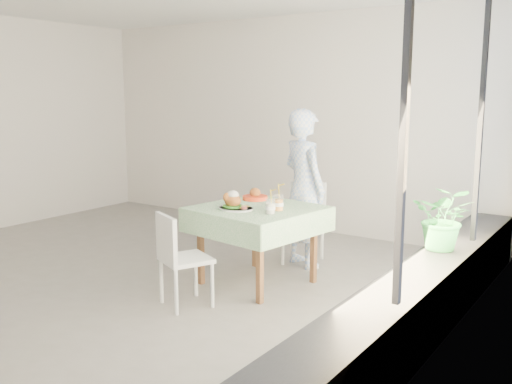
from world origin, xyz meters
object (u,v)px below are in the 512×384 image
Objects in this scene: juice_cup_orange at (278,203)px; potted_plant at (444,218)px; chair_far at (303,238)px; diner at (304,188)px; main_dish at (234,203)px; chair_near at (185,277)px; cafe_table at (257,236)px.

juice_cup_orange is 1.44m from potted_plant.
diner reaches higher than chair_far.
potted_plant reaches higher than main_dish.
chair_far is at bearing -36.44° from diner.
chair_far is 1.05× the size of chair_near.
main_dish is (-0.18, -0.97, -0.02)m from diner.
chair_far is at bearing 83.16° from main_dish.
diner is 0.98m from main_dish.
cafe_table is 0.43m from juice_cup_orange.
chair_near is at bearing 106.49° from diner.
juice_cup_orange is at bearing 26.46° from main_dish.
potted_plant is at bearing -168.60° from diner.
chair_near reaches higher than cafe_table.
diner is at bearing 102.92° from juice_cup_orange.
chair_far is 1.55× the size of potted_plant.
potted_plant reaches higher than chair_far.
chair_far is at bearing 89.38° from cafe_table.
chair_far is 1.20m from main_dish.
chair_near is 1.72m from diner.
potted_plant is at bearing 13.09° from cafe_table.
chair_near is at bearing -117.56° from juice_cup_orange.
chair_near is 0.84m from main_dish.
chair_far is 1.71m from chair_near.
cafe_table is 0.72× the size of diner.
cafe_table is 4.06× the size of juice_cup_orange.
diner is at bearing 79.27° from main_dish.
chair_far is 1.07m from juice_cup_orange.
potted_plant reaches higher than chair_near.
diner is (0.05, -0.10, 0.56)m from chair_far.
juice_cup_orange reaches higher than cafe_table.
diner is at bearing -61.62° from chair_far.
diner reaches higher than cafe_table.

